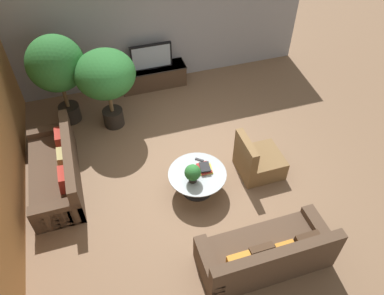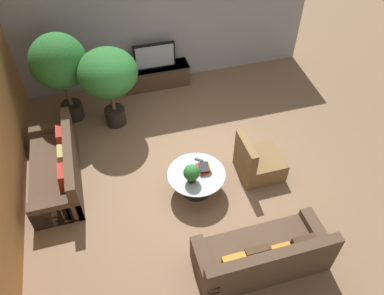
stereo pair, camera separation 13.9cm
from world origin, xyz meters
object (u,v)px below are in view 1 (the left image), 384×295
potted_palm_tall (56,66)px  potted_palm_corner (106,76)px  television (151,57)px  coffee_table (197,178)px  armchair_wicker (258,161)px  couch_by_wall (57,171)px  couch_near_entry (266,254)px  potted_plant_tabletop (193,173)px  media_console (153,77)px

potted_palm_tall → potted_palm_corner: bearing=-27.1°
television → coffee_table: television is taller
potted_palm_corner → armchair_wicker: bearing=-42.7°
couch_by_wall → couch_near_entry: same height
couch_near_entry → potted_plant_tabletop: couch_near_entry is taller
coffee_table → potted_palm_tall: size_ratio=0.52×
couch_by_wall → media_console: bearing=136.0°
potted_palm_tall → potted_plant_tabletop: (1.92, -2.89, -0.73)m
potted_palm_tall → potted_palm_corner: size_ratio=1.13×
coffee_table → couch_near_entry: (0.54, -1.73, -0.03)m
couch_by_wall → potted_plant_tabletop: 2.55m
armchair_wicker → potted_palm_tall: (-3.29, 2.67, 1.10)m
couch_near_entry → potted_palm_corner: (-1.70, 4.03, 0.96)m
media_console → potted_plant_tabletop: bearing=-92.0°
coffee_table → potted_palm_corner: 2.74m
potted_palm_corner → potted_plant_tabletop: size_ratio=4.97×
potted_plant_tabletop → media_console: bearing=88.0°
media_console → armchair_wicker: (1.24, -3.36, 0.00)m
television → coffee_table: size_ratio=0.94×
media_console → potted_palm_corner: (-1.16, -1.15, 0.98)m
media_console → television: (-0.00, -0.00, 0.55)m
media_console → couch_near_entry: couch_near_entry is taller
armchair_wicker → potted_palm_corner: bearing=47.3°
couch_by_wall → couch_near_entry: bearing=47.5°
television → couch_by_wall: size_ratio=0.45×
potted_palm_corner → potted_plant_tabletop: bearing=-67.1°
media_console → armchair_wicker: 3.58m
couch_near_entry → potted_plant_tabletop: 1.77m
television → armchair_wicker: size_ratio=1.14×
media_console → potted_palm_corner: size_ratio=0.90×
armchair_wicker → potted_palm_corner: (-2.40, 2.21, 0.98)m
television → potted_palm_corner: 1.68m
media_console → television: television is taller
armchair_wicker → couch_near_entry: bearing=159.0°
media_console → couch_by_wall: couch_by_wall is taller
media_console → potted_plant_tabletop: (-0.13, -3.58, 0.38)m
potted_plant_tabletop → potted_palm_tall: bearing=123.6°
television → potted_plant_tabletop: size_ratio=2.74×
couch_near_entry → potted_palm_corner: size_ratio=1.15×
couch_near_entry → potted_palm_tall: bearing=-60.1°
couch_by_wall → potted_plant_tabletop: couch_by_wall is taller
television → potted_plant_tabletop: television is taller
couch_near_entry → armchair_wicker: size_ratio=2.37×
couch_near_entry → potted_plant_tabletop: (-0.67, 1.60, 0.36)m
couch_by_wall → potted_palm_corner: size_ratio=1.22×
television → armchair_wicker: (1.24, -3.36, -0.54)m
coffee_table → couch_near_entry: bearing=-72.8°
couch_near_entry → television: bearing=-84.0°
television → potted_palm_tall: 2.23m
coffee_table → television: bearing=90.0°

